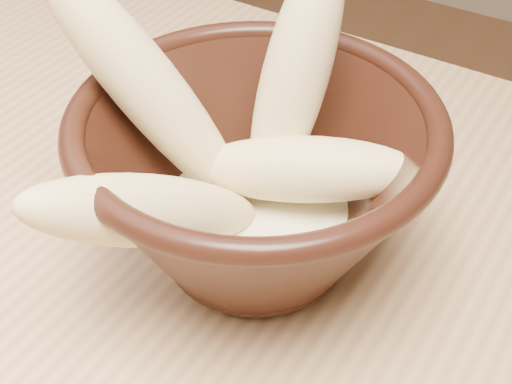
% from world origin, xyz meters
% --- Properties ---
extents(bowl, '(0.21, 0.21, 0.12)m').
position_xyz_m(bowl, '(0.19, 0.10, 0.82)').
color(bowl, black).
rests_on(bowl, table).
extents(milk_puddle, '(0.12, 0.12, 0.02)m').
position_xyz_m(milk_puddle, '(0.19, 0.10, 0.79)').
color(milk_puddle, '#F0EBC1').
rests_on(milk_puddle, bowl).
extents(banana_upright, '(0.05, 0.10, 0.16)m').
position_xyz_m(banana_upright, '(0.19, 0.15, 0.87)').
color(banana_upright, '#F1D48E').
rests_on(banana_upright, bowl).
extents(banana_left, '(0.15, 0.07, 0.17)m').
position_xyz_m(banana_left, '(0.13, 0.09, 0.87)').
color(banana_left, '#F1D48E').
rests_on(banana_left, bowl).
extents(banana_across, '(0.14, 0.08, 0.06)m').
position_xyz_m(banana_across, '(0.22, 0.12, 0.82)').
color(banana_across, '#F1D48E').
rests_on(banana_across, bowl).
extents(banana_front, '(0.10, 0.16, 0.11)m').
position_xyz_m(banana_front, '(0.17, 0.04, 0.83)').
color(banana_front, '#F1D48E').
rests_on(banana_front, bowl).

